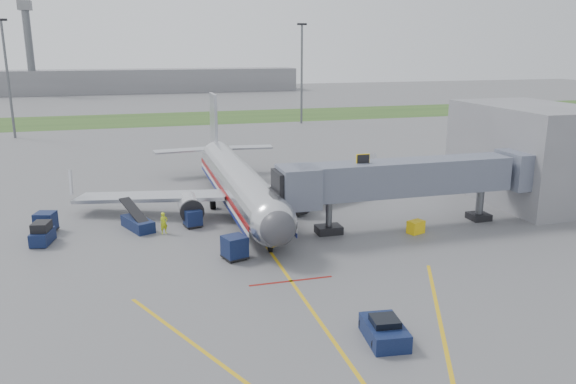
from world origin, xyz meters
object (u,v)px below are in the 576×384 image
object	(u,v)px
belt_loader	(138,223)
baggage_tug	(42,234)
ramp_worker	(164,223)
airliner	(238,182)
pushback_tug	(384,331)

from	to	relation	value
belt_loader	baggage_tug	bearing A→B (deg)	-166.60
ramp_worker	baggage_tug	bearing A→B (deg)	158.57
baggage_tug	ramp_worker	xyz separation A→B (m)	(9.84, -0.10, 0.14)
airliner	baggage_tug	world-z (taller)	airliner
baggage_tug	ramp_worker	world-z (taller)	ramp_worker
ramp_worker	airliner	bearing A→B (deg)	18.48
airliner	belt_loader	bearing A→B (deg)	-155.91
belt_loader	ramp_worker	xyz separation A→B (m)	(2.20, -1.92, 0.37)
airliner	baggage_tug	xyz separation A→B (m)	(-17.66, -6.30, -1.83)
pushback_tug	airliner	bearing A→B (deg)	95.47
airliner	belt_loader	size ratio (longest dim) A/B	7.26
pushback_tug	baggage_tug	distance (m)	30.11
airliner	pushback_tug	bearing A→B (deg)	-84.53
pushback_tug	belt_loader	bearing A→B (deg)	117.99
belt_loader	ramp_worker	size ratio (longest dim) A/B	2.57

